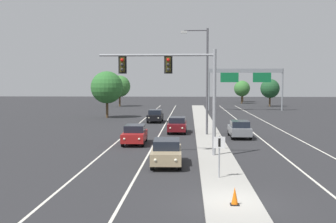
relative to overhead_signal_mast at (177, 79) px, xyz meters
name	(u,v)px	position (x,y,z in m)	size (l,w,h in m)	color
ground_plane	(232,203)	(2.62, -11.18, -5.34)	(260.00, 260.00, 0.00)	#28282B
median_island	(211,142)	(2.62, 6.82, -5.26)	(2.40, 110.00, 0.15)	#9E9B93
lane_stripe_oncoming_center	(160,133)	(-2.08, 13.82, -5.33)	(0.14, 100.00, 0.01)	silver
lane_stripe_receding_center	(254,133)	(7.32, 13.82, -5.33)	(0.14, 100.00, 0.01)	silver
edge_stripe_left	(128,133)	(-5.38, 13.82, -5.33)	(0.14, 100.00, 0.01)	silver
edge_stripe_right	(288,134)	(10.62, 13.82, -5.33)	(0.14, 100.00, 0.01)	silver
overhead_signal_mast	(177,79)	(0.00, 0.00, 0.00)	(7.94, 0.44, 7.20)	gray
median_sign_post	(219,150)	(2.38, -6.94, -3.75)	(0.60, 0.10, 2.20)	gray
street_lamp_median	(205,75)	(2.27, 11.55, 0.46)	(2.58, 0.28, 10.00)	#4C4C51
car_oncoming_tan	(167,152)	(-0.58, -2.92, -4.52)	(1.91, 4.51, 1.58)	tan
car_oncoming_red	(135,134)	(-3.69, 5.96, -4.52)	(1.90, 4.50, 1.58)	maroon
car_oncoming_darkred	(177,125)	(-0.39, 13.96, -4.52)	(1.86, 4.49, 1.58)	#5B0F14
car_oncoming_black	(155,116)	(-3.50, 25.28, -4.52)	(1.86, 4.49, 1.58)	black
car_receding_grey	(239,129)	(5.44, 10.38, -4.52)	(1.84, 4.48, 1.58)	slate
traffic_cone_median_nose	(235,196)	(2.66, -11.93, -4.83)	(0.36, 0.36, 0.74)	black
highway_sign_gantry	(246,76)	(10.82, 47.97, 0.83)	(13.28, 0.42, 7.50)	gray
tree_far_right_c	(243,88)	(14.45, 81.34, -1.85)	(3.69, 3.69, 5.35)	#4C3823
tree_far_right_a	(270,89)	(17.55, 60.97, -1.61)	(3.95, 3.95, 5.72)	#4C3823
tree_far_left_b	(107,87)	(-10.90, 31.58, -1.00)	(4.59, 4.59, 6.65)	#4C3823
tree_far_left_a	(120,86)	(-13.63, 59.66, -1.12)	(4.46, 4.46, 6.46)	#4C3823
tree_far_right_b	(242,89)	(13.27, 73.19, -1.80)	(3.75, 3.75, 5.43)	#4C3823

